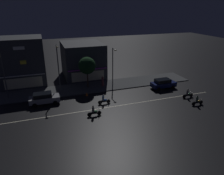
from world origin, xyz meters
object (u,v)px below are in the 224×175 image
(streetlamp_west, at_px, (3,73))
(traffic_cone, at_px, (87,94))
(pedestrian_on_sidewalk, at_px, (103,81))
(parked_car_trailing, at_px, (163,83))
(parked_car_near_kerb, at_px, (44,98))
(motorcycle_opposite_lane, at_px, (197,101))
(motorcycle_following, at_px, (104,100))
(streetlamp_mid, at_px, (58,65))
(motorcycle_trailing_far, at_px, (94,112))
(motorcycle_lead, at_px, (188,94))
(streetlamp_east, at_px, (113,63))

(streetlamp_west, relative_size, traffic_cone, 12.70)
(pedestrian_on_sidewalk, bearing_deg, parked_car_trailing, 18.17)
(parked_car_near_kerb, relative_size, parked_car_trailing, 1.00)
(pedestrian_on_sidewalk, distance_m, motorcycle_opposite_lane, 15.85)
(parked_car_trailing, bearing_deg, traffic_cone, -4.88)
(streetlamp_west, distance_m, pedestrian_on_sidewalk, 15.68)
(motorcycle_opposite_lane, bearing_deg, motorcycle_following, -21.32)
(streetlamp_mid, height_order, pedestrian_on_sidewalk, streetlamp_mid)
(streetlamp_west, xyz_separation_m, motorcycle_following, (13.49, -6.49, -3.64))
(parked_car_near_kerb, bearing_deg, motorcycle_following, -19.85)
(motorcycle_opposite_lane, distance_m, motorcycle_trailing_far, 15.06)
(pedestrian_on_sidewalk, relative_size, traffic_cone, 3.37)
(motorcycle_lead, relative_size, motorcycle_following, 1.00)
(streetlamp_mid, relative_size, parked_car_trailing, 1.80)
(streetlamp_east, xyz_separation_m, pedestrian_on_sidewalk, (-2.16, -0.55, -3.04))
(streetlamp_east, height_order, motorcycle_opposite_lane, streetlamp_east)
(streetlamp_mid, distance_m, motorcycle_lead, 21.05)
(motorcycle_following, xyz_separation_m, motorcycle_trailing_far, (-2.28, -3.02, 0.00))
(streetlamp_mid, xyz_separation_m, pedestrian_on_sidewalk, (7.33, -0.18, -3.66))
(parked_car_near_kerb, height_order, motorcycle_lead, parked_car_near_kerb)
(streetlamp_east, relative_size, motorcycle_lead, 3.44)
(streetlamp_east, bearing_deg, motorcycle_opposite_lane, -54.40)
(streetlamp_east, relative_size, motorcycle_opposite_lane, 3.44)
(parked_car_near_kerb, height_order, parked_car_trailing, same)
(streetlamp_mid, xyz_separation_m, traffic_cone, (3.78, -3.15, -4.38))
(traffic_cone, bearing_deg, streetlamp_west, 167.18)
(traffic_cone, bearing_deg, streetlamp_mid, 140.16)
(motorcycle_following, bearing_deg, streetlamp_east, 60.15)
(streetlamp_east, xyz_separation_m, motorcycle_lead, (9.05, -9.49, -3.40))
(streetlamp_west, relative_size, motorcycle_opposite_lane, 3.68)
(motorcycle_lead, xyz_separation_m, motorcycle_opposite_lane, (-0.38, -2.63, 0.00))
(parked_car_near_kerb, distance_m, traffic_cone, 6.64)
(motorcycle_following, relative_size, motorcycle_trailing_far, 1.00)
(motorcycle_following, bearing_deg, streetlamp_mid, 127.03)
(motorcycle_lead, xyz_separation_m, traffic_cone, (-14.76, 5.97, -0.36))
(motorcycle_trailing_far, height_order, traffic_cone, motorcycle_trailing_far)
(parked_car_near_kerb, xyz_separation_m, motorcycle_lead, (21.32, -5.14, -0.24))
(parked_car_trailing, relative_size, motorcycle_lead, 2.26)
(parked_car_near_kerb, relative_size, motorcycle_lead, 2.26)
(pedestrian_on_sidewalk, xyz_separation_m, parked_car_trailing, (9.78, -4.11, -0.12))
(streetlamp_east, bearing_deg, streetlamp_mid, -177.77)
(motorcycle_lead, bearing_deg, streetlamp_east, -51.91)
(motorcycle_lead, distance_m, motorcycle_opposite_lane, 2.65)
(parked_car_near_kerb, xyz_separation_m, traffic_cone, (6.56, 0.83, -0.59))
(parked_car_trailing, xyz_separation_m, motorcycle_following, (-11.63, -2.67, -0.24))
(streetlamp_mid, xyz_separation_m, parked_car_trailing, (17.11, -4.29, -3.78))
(pedestrian_on_sidewalk, distance_m, motorcycle_following, 7.04)
(streetlamp_mid, bearing_deg, traffic_cone, -39.84)
(parked_car_near_kerb, distance_m, motorcycle_opposite_lane, 22.34)
(streetlamp_west, relative_size, pedestrian_on_sidewalk, 3.77)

